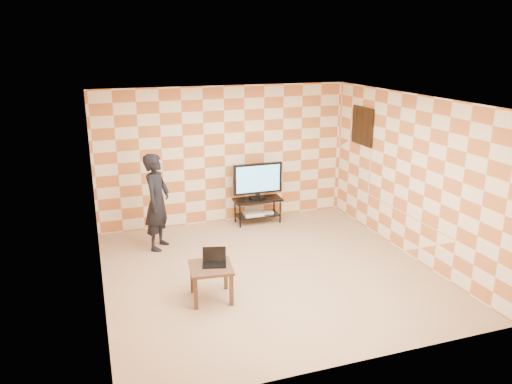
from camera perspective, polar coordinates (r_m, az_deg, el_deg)
floor at (r=8.01m, az=1.40°, el=-9.09°), size 5.00×5.00×0.00m
wall_back at (r=9.82m, az=-3.58°, el=4.19°), size 5.00×0.02×2.70m
wall_front at (r=5.38m, az=10.77°, el=-7.12°), size 5.00×0.02×2.70m
wall_left at (r=7.09m, az=-17.87°, el=-1.70°), size 0.02×5.00×2.70m
wall_right at (r=8.67m, az=17.18°, el=1.72°), size 0.02×5.00×2.70m
ceiling at (r=7.24m, az=1.56°, el=10.47°), size 5.00×5.00×0.02m
wall_art at (r=9.80m, az=12.08°, el=7.40°), size 0.04×0.72×0.72m
tv_stand at (r=9.94m, az=0.18°, el=-1.51°), size 0.95×0.43×0.50m
tv at (r=9.78m, az=0.19°, el=1.45°), size 0.99×0.19×0.72m
dvd_player at (r=9.94m, az=-0.29°, el=-2.49°), size 0.39×0.29×0.06m
game_console at (r=10.05m, az=1.44°, el=-2.33°), size 0.22×0.18×0.05m
side_table at (r=7.09m, az=-5.17°, el=-9.09°), size 0.65×0.65×0.50m
laptop at (r=7.10m, az=-4.78°, el=-7.80°), size 0.39×0.34×0.22m
person at (r=8.76m, az=-11.23°, el=-1.11°), size 0.67×0.74×1.70m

